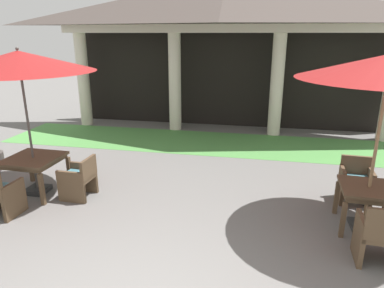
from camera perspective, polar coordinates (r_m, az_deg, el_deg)
name	(u,v)px	position (r m, az deg, el deg)	size (l,w,h in m)	color
background_pavilion	(227,16)	(10.95, 5.72, 20.23)	(10.67, 2.56, 4.56)	beige
lawn_strip	(218,143)	(10.01, 4.28, 0.14)	(12.47, 2.28, 0.01)	#519347
patio_table_near_foreground	(368,193)	(6.19, 26.96, -7.18)	(0.89, 0.89, 0.72)	brown
patio_chair_near_foreground_south	(381,236)	(5.44, 28.66, -13.12)	(0.61, 0.55, 0.91)	brown
patio_chair_near_foreground_north	(355,182)	(7.13, 25.26, -5.59)	(0.58, 0.53, 0.84)	brown
patio_table_mid_left	(34,162)	(7.40, -24.54, -2.69)	(1.00, 1.00, 0.73)	brown
patio_umbrella_mid_left	(19,62)	(7.03, -26.53, 11.93)	(2.67, 2.67, 2.79)	#2D2D2D
patio_chair_mid_left_east	(79,178)	(6.98, -18.04, -5.40)	(0.57, 0.55, 0.81)	brown
patio_chair_mid_left_south	(0,194)	(6.82, -29.02, -7.23)	(0.56, 0.55, 0.87)	brown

